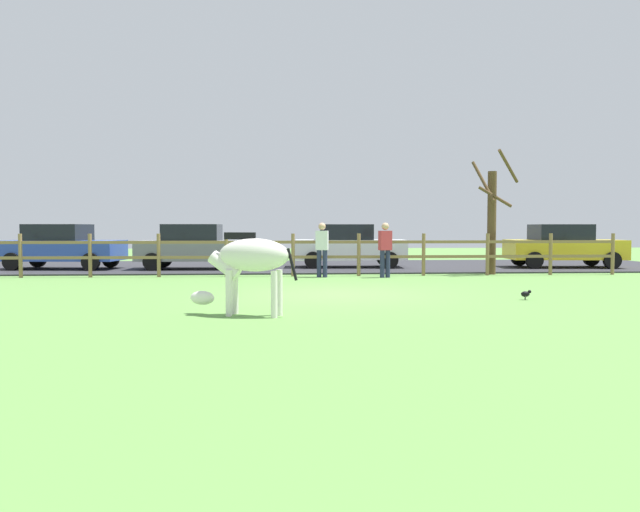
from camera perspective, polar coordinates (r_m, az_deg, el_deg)
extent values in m
plane|color=#5B8C42|center=(13.53, 1.48, -3.62)|extent=(60.00, 60.00, 0.00)
cube|color=#2D2D33|center=(22.78, -0.64, -0.99)|extent=(28.00, 7.40, 0.05)
cylinder|color=olive|center=(19.98, -26.54, 0.02)|extent=(0.11, 0.11, 1.31)
cylinder|color=olive|center=(19.28, -20.97, 0.04)|extent=(0.11, 0.11, 1.31)
cylinder|color=olive|center=(18.78, -15.05, 0.06)|extent=(0.11, 0.11, 1.31)
cylinder|color=olive|center=(18.49, -8.87, 0.08)|extent=(0.11, 0.11, 1.31)
cylinder|color=olive|center=(18.42, -2.57, 0.10)|extent=(0.11, 0.11, 1.31)
cylinder|color=olive|center=(18.57, 3.70, 0.12)|extent=(0.11, 0.11, 1.31)
cylinder|color=olive|center=(18.94, 9.80, 0.14)|extent=(0.11, 0.11, 1.31)
cylinder|color=olive|center=(19.51, 15.60, 0.15)|extent=(0.11, 0.11, 1.31)
cylinder|color=olive|center=(20.27, 21.02, 0.16)|extent=(0.11, 0.11, 1.31)
cylinder|color=olive|center=(21.20, 26.01, 0.17)|extent=(0.11, 0.11, 1.31)
cube|color=olive|center=(18.42, -2.57, -0.10)|extent=(20.29, 0.06, 0.09)
cube|color=olive|center=(18.40, -2.58, 1.33)|extent=(20.29, 0.06, 0.09)
cylinder|color=#513A23|center=(19.94, 15.97, 3.03)|extent=(0.28, 0.28, 3.28)
cylinder|color=#513A23|center=(19.48, 16.28, 5.42)|extent=(1.04, 0.26, 0.68)
cylinder|color=#513A23|center=(19.76, 17.43, 8.13)|extent=(0.96, 0.82, 0.98)
cylinder|color=#513A23|center=(19.67, 15.20, 6.86)|extent=(0.55, 0.86, 1.32)
ellipsoid|color=white|center=(10.17, -6.29, 0.10)|extent=(1.33, 0.83, 0.56)
cylinder|color=white|center=(10.24, -8.64, -3.50)|extent=(0.11, 0.11, 0.78)
cylinder|color=white|center=(10.49, -8.06, -3.35)|extent=(0.11, 0.11, 0.78)
cylinder|color=white|center=(9.96, -4.37, -3.65)|extent=(0.11, 0.11, 0.78)
cylinder|color=white|center=(10.23, -3.89, -3.48)|extent=(0.11, 0.11, 0.78)
cylinder|color=white|center=(10.37, -9.02, -0.90)|extent=(0.63, 0.40, 0.51)
ellipsoid|color=white|center=(10.59, -11.10, -3.91)|extent=(0.48, 0.32, 0.24)
cube|color=black|center=(10.25, -7.61, 1.90)|extent=(0.55, 0.21, 0.12)
cylinder|color=black|center=(9.97, -2.66, -0.80)|extent=(0.20, 0.10, 0.54)
cylinder|color=black|center=(13.16, 18.85, -3.82)|extent=(0.01, 0.01, 0.06)
cylinder|color=black|center=(13.12, 18.92, -3.84)|extent=(0.01, 0.01, 0.06)
ellipsoid|color=black|center=(13.13, 18.89, -3.44)|extent=(0.18, 0.10, 0.12)
sphere|color=black|center=(13.16, 19.26, -3.21)|extent=(0.07, 0.07, 0.07)
cube|color=white|center=(21.97, 2.87, 0.64)|extent=(4.10, 1.94, 0.70)
cube|color=black|center=(21.95, 2.48, 2.28)|extent=(1.99, 1.68, 0.56)
cylinder|color=black|center=(22.94, 6.12, -0.16)|extent=(0.61, 0.22, 0.60)
cylinder|color=black|center=(21.26, 6.62, -0.39)|extent=(0.61, 0.22, 0.60)
cylinder|color=black|center=(22.80, -0.64, -0.16)|extent=(0.61, 0.22, 0.60)
cylinder|color=black|center=(21.11, -0.67, -0.39)|extent=(0.61, 0.22, 0.60)
cube|color=#2D4CAD|center=(22.79, -23.20, 0.50)|extent=(4.16, 2.12, 0.70)
cube|color=black|center=(22.84, -23.57, 2.08)|extent=(2.06, 1.76, 0.56)
cylinder|color=black|center=(23.03, -19.24, -0.29)|extent=(0.62, 0.24, 0.60)
cylinder|color=black|center=(21.47, -20.92, -0.52)|extent=(0.62, 0.24, 0.60)
cylinder|color=black|center=(24.17, -25.20, -0.26)|extent=(0.62, 0.24, 0.60)
cylinder|color=black|center=(22.68, -27.19, -0.48)|extent=(0.62, 0.24, 0.60)
cube|color=yellow|center=(23.53, 22.14, 0.58)|extent=(4.13, 2.03, 0.70)
cube|color=black|center=(23.47, 21.82, 2.12)|extent=(2.03, 1.72, 0.56)
cylinder|color=black|center=(24.84, 24.33, -0.17)|extent=(0.61, 0.23, 0.60)
cylinder|color=black|center=(23.29, 25.97, -0.38)|extent=(0.61, 0.23, 0.60)
cylinder|color=black|center=(23.91, 18.37, -0.17)|extent=(0.61, 0.23, 0.60)
cylinder|color=black|center=(22.29, 19.66, -0.39)|extent=(0.61, 0.23, 0.60)
cube|color=slate|center=(21.38, -11.60, 0.53)|extent=(4.05, 1.82, 0.70)
cube|color=black|center=(21.40, -12.01, 2.22)|extent=(1.95, 1.62, 0.56)
cylinder|color=black|center=(22.06, -7.76, -0.28)|extent=(0.61, 0.20, 0.60)
cylinder|color=black|center=(20.37, -8.24, -0.53)|extent=(0.61, 0.20, 0.60)
cylinder|color=black|center=(22.49, -14.62, -0.29)|extent=(0.61, 0.20, 0.60)
cylinder|color=black|center=(20.84, -15.64, -0.53)|extent=(0.61, 0.20, 0.60)
cylinder|color=#232847|center=(17.99, 5.93, -0.76)|extent=(0.14, 0.14, 0.82)
cylinder|color=#232847|center=(18.06, 6.45, -0.74)|extent=(0.14, 0.14, 0.82)
cube|color=#B7333D|center=(17.99, 6.20, 1.48)|extent=(0.41, 0.31, 0.58)
sphere|color=tan|center=(17.99, 6.21, 2.81)|extent=(0.22, 0.22, 0.22)
cylinder|color=#232847|center=(18.04, -0.09, -0.73)|extent=(0.14, 0.14, 0.82)
cylinder|color=#232847|center=(18.01, 0.48, -0.74)|extent=(0.14, 0.14, 0.82)
cube|color=silver|center=(18.00, 0.19, 1.49)|extent=(0.40, 0.30, 0.58)
sphere|color=tan|center=(17.99, 0.19, 2.83)|extent=(0.22, 0.22, 0.22)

